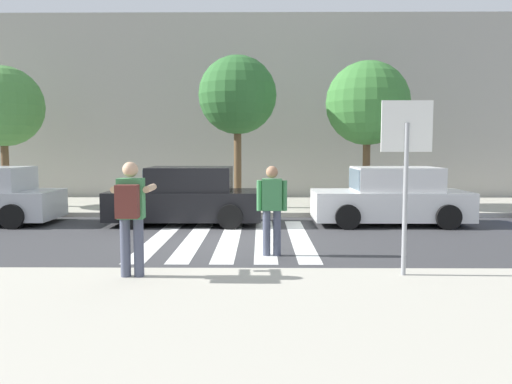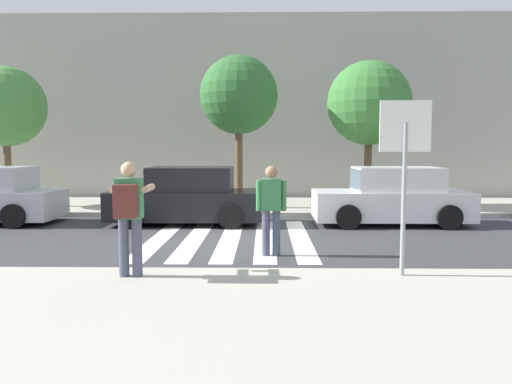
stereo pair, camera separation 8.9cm
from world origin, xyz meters
TOP-DOWN VIEW (x-y plane):
  - ground_plane at (0.00, 0.00)m, footprint 120.00×120.00m
  - sidewalk_near at (0.00, -6.20)m, footprint 60.00×6.00m
  - sidewalk_far at (0.00, 6.00)m, footprint 60.00×4.80m
  - building_facade_far at (0.00, 10.40)m, footprint 56.00×4.00m
  - crosswalk_stripe_0 at (-1.60, 0.20)m, footprint 0.44×5.20m
  - crosswalk_stripe_1 at (-0.80, 0.20)m, footprint 0.44×5.20m
  - crosswalk_stripe_2 at (0.00, 0.20)m, footprint 0.44×5.20m
  - crosswalk_stripe_3 at (0.80, 0.20)m, footprint 0.44×5.20m
  - crosswalk_stripe_4 at (1.60, 0.20)m, footprint 0.44×5.20m
  - stop_sign at (2.88, -3.60)m, footprint 0.76×0.08m
  - photographer_with_backpack at (-1.23, -3.77)m, footprint 0.59×0.85m
  - pedestrian_crossing at (0.92, -1.64)m, footprint 0.58×0.25m
  - parked_car_black at (-1.30, 2.30)m, footprint 4.10×1.92m
  - parked_car_white at (4.22, 2.30)m, footprint 4.10×1.92m
  - street_tree_west at (-7.68, 5.19)m, footprint 2.61×2.61m
  - street_tree_center at (-0.03, 4.91)m, footprint 2.48×2.48m
  - street_tree_east at (4.10, 4.97)m, footprint 2.66×2.66m

SIDE VIEW (x-z plane):
  - ground_plane at x=0.00m, z-range 0.00..0.00m
  - crosswalk_stripe_0 at x=-1.60m, z-range 0.00..0.01m
  - crosswalk_stripe_1 at x=-0.80m, z-range 0.00..0.01m
  - crosswalk_stripe_2 at x=0.00m, z-range 0.00..0.01m
  - crosswalk_stripe_3 at x=0.80m, z-range 0.00..0.01m
  - crosswalk_stripe_4 at x=1.60m, z-range 0.00..0.01m
  - sidewalk_near at x=0.00m, z-range 0.00..0.14m
  - sidewalk_far at x=0.00m, z-range 0.00..0.14m
  - parked_car_black at x=-1.30m, z-range -0.05..1.50m
  - parked_car_white at x=4.22m, z-range -0.05..1.50m
  - pedestrian_crossing at x=0.92m, z-range 0.11..1.84m
  - photographer_with_backpack at x=-1.23m, z-range 0.31..2.03m
  - stop_sign at x=2.88m, z-range 0.74..3.37m
  - street_tree_west at x=-7.68m, z-range 1.11..5.68m
  - street_tree_east at x=4.10m, z-range 1.13..5.80m
  - building_facade_far at x=0.00m, z-range 0.00..7.20m
  - street_tree_center at x=-0.03m, z-range 1.29..6.13m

